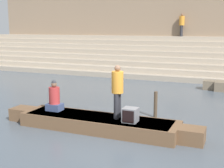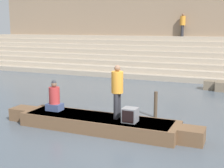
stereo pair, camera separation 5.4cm
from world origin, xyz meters
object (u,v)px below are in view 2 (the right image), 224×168
object	(u,v)px
person_rowing	(54,99)
mooring_post	(156,105)
person_standing	(117,88)
person_on_steps	(183,23)
rowboat_main	(98,123)
tv_set	(130,115)

from	to	relation	value
person_rowing	mooring_post	world-z (taller)	person_rowing
person_standing	person_on_steps	world-z (taller)	person_on_steps
rowboat_main	tv_set	size ratio (longest dim) A/B	15.19
person_rowing	tv_set	distance (m)	2.96
person_rowing	tv_set	size ratio (longest dim) A/B	2.42
person_rowing	person_standing	bearing A→B (deg)	-6.16
person_standing	tv_set	size ratio (longest dim) A/B	3.84
rowboat_main	person_rowing	world-z (taller)	person_rowing
mooring_post	tv_set	bearing A→B (deg)	-95.05
person_standing	mooring_post	xyz separation A→B (m)	(0.73, 2.04, -0.95)
person_on_steps	rowboat_main	bearing A→B (deg)	-170.50
rowboat_main	person_rowing	size ratio (longest dim) A/B	6.29
person_rowing	person_on_steps	world-z (taller)	person_on_steps
mooring_post	person_standing	bearing A→B (deg)	-109.82
mooring_post	person_on_steps	size ratio (longest dim) A/B	0.61
person_rowing	tv_set	world-z (taller)	person_rowing
tv_set	mooring_post	distance (m)	2.30
tv_set	person_on_steps	bearing A→B (deg)	89.09
rowboat_main	person_standing	size ratio (longest dim) A/B	3.96
rowboat_main	tv_set	bearing A→B (deg)	-4.92
rowboat_main	person_on_steps	xyz separation A→B (m)	(-0.00, 14.42, 3.40)
rowboat_main	person_rowing	xyz separation A→B (m)	(-1.76, 0.13, 0.64)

